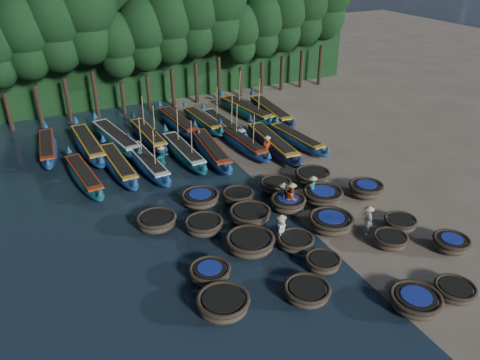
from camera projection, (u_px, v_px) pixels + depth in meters
name	position (u px, v px, depth m)	size (l,w,h in m)	color
ground	(283.00, 206.00, 27.52)	(120.00, 120.00, 0.00)	#7C6B5A
foliage_wall	(158.00, 44.00, 43.86)	(40.00, 3.00, 10.00)	black
coracle_3	(415.00, 301.00, 19.74)	(2.45, 2.45, 0.76)	#4C4130
coracle_4	(455.00, 291.00, 20.43)	(2.00, 2.00, 0.64)	#4C4130
coracle_5	(223.00, 304.00, 19.57)	(2.31, 2.31, 0.81)	#4C4130
coracle_6	(307.00, 292.00, 20.33)	(2.08, 2.08, 0.69)	#4C4130
coracle_7	(323.00, 262.00, 22.18)	(1.77, 1.77, 0.65)	#4C4130
coracle_8	(390.00, 240.00, 23.77)	(1.78, 1.78, 0.68)	#4C4130
coracle_9	(451.00, 243.00, 23.45)	(2.17, 2.17, 0.74)	#4C4130
coracle_10	(210.00, 272.00, 21.49)	(2.10, 2.10, 0.68)	#4C4130
coracle_11	(250.00, 243.00, 23.41)	(3.10, 3.10, 0.84)	#4C4130
coracle_12	(295.00, 241.00, 23.70)	(2.07, 2.07, 0.64)	#4C4130
coracle_13	(331.00, 222.00, 25.07)	(2.56, 2.56, 0.84)	#4C4130
coracle_14	(400.00, 223.00, 25.15)	(1.77, 1.77, 0.69)	#4C4130
coracle_15	(204.00, 225.00, 24.87)	(2.36, 2.36, 0.77)	#4C4130
coracle_16	(250.00, 215.00, 25.83)	(2.77, 2.77, 0.76)	#4C4130
coracle_17	(288.00, 203.00, 26.86)	(2.30, 2.30, 0.82)	#4C4130
coracle_18	(323.00, 195.00, 27.66)	(2.38, 2.38, 0.81)	#4C4130
coracle_19	(366.00, 189.00, 28.29)	(2.14, 2.14, 0.84)	#4C4130
coracle_20	(157.00, 221.00, 25.20)	(2.30, 2.30, 0.79)	#4C4130
coracle_21	(200.00, 198.00, 27.42)	(2.52, 2.52, 0.77)	#4C4130
coracle_22	(238.00, 196.00, 27.70)	(2.25, 2.25, 0.72)	#4C4130
coracle_23	(276.00, 186.00, 28.78)	(2.02, 2.02, 0.78)	#4C4130
coracle_24	(312.00, 176.00, 29.78)	(2.59, 2.59, 0.84)	#4C4130
long_boat_1	(84.00, 176.00, 29.80)	(2.06, 7.48, 1.32)	#0F5A58
long_boat_2	(118.00, 165.00, 31.13)	(1.76, 7.99, 1.41)	navy
long_boat_3	(147.00, 163.00, 31.46)	(1.95, 7.93, 3.38)	navy
long_boat_4	(183.00, 152.00, 33.03)	(1.59, 7.93, 3.37)	#0F5A58
long_boat_5	(211.00, 150.00, 33.22)	(2.18, 8.36, 1.48)	navy
long_boat_6	(243.00, 143.00, 34.46)	(1.71, 7.55, 3.21)	navy
long_boat_7	(272.00, 143.00, 34.24)	(2.10, 8.75, 1.54)	#101B3D
long_boat_8	(297.00, 139.00, 35.18)	(1.95, 7.35, 1.30)	navy
long_boat_9	(48.00, 148.00, 33.72)	(1.88, 7.54, 1.33)	navy
long_boat_10	(88.00, 145.00, 34.03)	(1.89, 8.67, 1.53)	navy
long_boat_11	(116.00, 139.00, 34.99)	(2.99, 8.85, 1.58)	#0F5A58
long_boat_12	(148.00, 136.00, 35.69)	(1.70, 7.86, 3.34)	#101B3D
long_boat_13	(178.00, 123.00, 38.05)	(2.04, 8.29, 1.46)	navy
long_boat_14	(202.00, 121.00, 38.62)	(1.70, 7.42, 1.31)	#0F5A58
long_boat_15	(223.00, 124.00, 37.84)	(1.78, 7.76, 3.30)	navy
long_boat_16	(247.00, 111.00, 40.52)	(2.70, 8.79, 3.77)	#0F5A58
long_boat_17	(271.00, 111.00, 40.41)	(2.17, 8.71, 1.54)	#101B3D
fisherman_0	(281.00, 228.00, 23.95)	(0.87, 0.87, 1.73)	silver
fisherman_1	(312.00, 187.00, 27.68)	(0.66, 0.55, 1.74)	#1A636D
fisherman_2	(292.00, 197.00, 26.61)	(1.04, 1.06, 1.92)	#CC4F1B
fisherman_3	(283.00, 195.00, 26.96)	(1.09, 1.11, 1.73)	black
fisherman_4	(368.00, 220.00, 24.60)	(0.64, 0.99, 1.77)	silver
fisherman_5	(162.00, 159.00, 31.19)	(1.65, 1.20, 1.93)	#1A636D
fisherman_6	(267.00, 146.00, 33.28)	(0.75, 0.87, 1.69)	#CC4F1B
tree_2	(24.00, 35.00, 35.58)	(4.51, 4.51, 10.63)	black
tree_3	(54.00, 24.00, 36.16)	(4.92, 4.92, 11.60)	black
tree_4	(83.00, 13.00, 36.73)	(5.34, 5.34, 12.58)	black
tree_5	(117.00, 45.00, 38.89)	(3.68, 3.68, 8.68)	black
tree_6	(143.00, 34.00, 39.46)	(4.09, 4.09, 9.65)	black
tree_7	(169.00, 24.00, 40.04)	(4.51, 4.51, 10.63)	black
tree_8	(193.00, 14.00, 40.61)	(4.92, 4.92, 11.60)	black
tree_9	(217.00, 4.00, 41.19)	(5.34, 5.34, 12.58)	black
tree_10	(241.00, 34.00, 43.34)	(3.68, 3.68, 8.68)	black
tree_11	(263.00, 24.00, 43.92)	(4.09, 4.09, 9.65)	black
tree_12	(284.00, 15.00, 44.49)	(4.51, 4.51, 10.63)	black
tree_13	(305.00, 6.00, 45.07)	(4.92, 4.92, 11.60)	black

